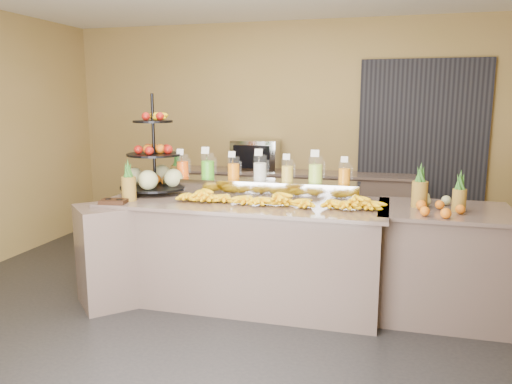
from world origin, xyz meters
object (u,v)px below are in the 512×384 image
at_px(banana_heap, 275,198).
at_px(condiment_caddy, 114,201).
at_px(fruit_stand, 159,168).
at_px(right_fruit_pile, 437,203).
at_px(oven_warmer, 256,155).
at_px(pitcher_tray, 260,188).

height_order(banana_heap, condiment_caddy, banana_heap).
xyz_separation_m(fruit_stand, right_fruit_pile, (2.54, -0.20, -0.17)).
bearing_deg(oven_warmer, banana_heap, -72.51).
xyz_separation_m(condiment_caddy, right_fruit_pile, (2.69, 0.39, 0.05)).
bearing_deg(pitcher_tray, fruit_stand, -174.89).
bearing_deg(banana_heap, fruit_stand, 167.29).
height_order(banana_heap, fruit_stand, fruit_stand).
relative_size(pitcher_tray, banana_heap, 0.99).
height_order(pitcher_tray, fruit_stand, fruit_stand).
height_order(right_fruit_pile, oven_warmer, oven_warmer).
xyz_separation_m(banana_heap, oven_warmer, (-0.72, 2.03, 0.14)).
height_order(fruit_stand, oven_warmer, fruit_stand).
bearing_deg(banana_heap, oven_warmer, 109.48).
relative_size(banana_heap, condiment_caddy, 8.37).
distance_m(right_fruit_pile, oven_warmer, 2.83).
distance_m(condiment_caddy, oven_warmer, 2.44).
height_order(condiment_caddy, right_fruit_pile, right_fruit_pile).
xyz_separation_m(banana_heap, condiment_caddy, (-1.37, -0.32, -0.04)).
distance_m(pitcher_tray, oven_warmer, 1.74).
distance_m(banana_heap, fruit_stand, 1.26).
bearing_deg(oven_warmer, condiment_caddy, -107.48).
distance_m(banana_heap, oven_warmer, 2.16).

